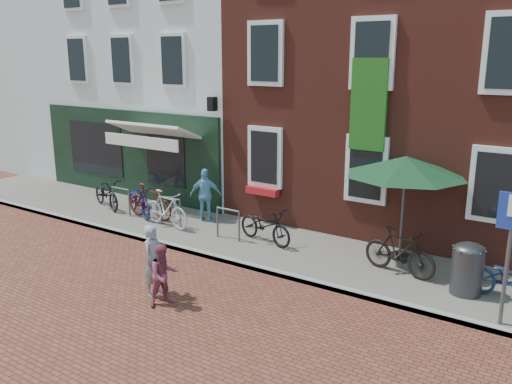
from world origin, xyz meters
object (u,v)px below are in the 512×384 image
Objects in this scene: parking_sign at (510,236)px; bicycle_0 at (107,193)px; bicycle_6 at (512,280)px; bicycle_5 at (400,252)px; parasol at (406,162)px; woman at (154,260)px; bicycle_3 at (166,209)px; bicycle_1 at (150,202)px; bicycle_4 at (265,225)px; boy at (164,275)px; bicycle_2 at (139,200)px; cafe_person at (206,195)px; litter_bin at (468,266)px.

parking_sign is 1.38× the size of bicycle_0.
bicycle_6 is (-0.01, 1.07, -1.20)m from parking_sign.
parasol is at bearing 27.80° from bicycle_5.
bicycle_3 is at bearing 31.57° from woman.
bicycle_1 is 1.00× the size of bicycle_5.
bicycle_0 is (-9.12, -0.92, -1.84)m from parasol.
parking_sign is at bearing -89.98° from bicycle_4.
bicycle_4 is (-3.23, -0.87, -1.84)m from parasol.
bicycle_5 is at bearing -80.13° from bicycle_3.
bicycle_0 is (-6.05, 3.84, -0.06)m from boy.
woman is at bearing -133.67° from bicycle_3.
boy is 5.97m from bicycle_2.
bicycle_0 is 1.00× the size of bicycle_6.
bicycle_1 is at bearing 173.30° from parking_sign.
cafe_person is 1.22m from bicycle_3.
cafe_person is (-8.26, 1.90, -0.89)m from parking_sign.
woman is 0.84× the size of bicycle_4.
litter_bin is 1.67m from parking_sign.
woman is at bearing -133.94° from bicycle_1.
litter_bin is at bearing 101.11° from bicycle_6.
bicycle_5 is at bearing -17.90° from boy.
parking_sign is at bearing -96.19° from bicycle_1.
bicycle_1 is (-9.74, 1.14, -1.15)m from parking_sign.
parking_sign is 6.67m from woman.
parasol is 6.61m from bicycle_3.
bicycle_1 is (-3.59, 3.52, -0.13)m from woman.
boy is (-4.84, -3.59, -0.07)m from litter_bin.
parking_sign is 2.84m from bicycle_5.
bicycle_0 is at bearing -174.23° from parasol.
boy is 0.73× the size of bicycle_5.
litter_bin is 0.65× the size of bicycle_0.
woman is 5.03m from bicycle_1.
woman is (-5.32, -3.36, 0.05)m from litter_bin.
bicycle_2 is 4.43m from bicycle_4.
boy is 4.68m from bicycle_3.
woman reaches higher than bicycle_1.
bicycle_0 and bicycle_4 have the same top height.
boy is at bearing 88.72° from cafe_person.
bicycle_3 is 6.54m from bicycle_5.
bicycle_4 is (0.32, 3.67, -0.18)m from woman.
bicycle_5 is (6.53, 0.37, 0.00)m from bicycle_3.
boy is 5.21m from cafe_person.
bicycle_5 reaches higher than bicycle_6.
bicycle_2 is (-4.11, 3.59, -0.18)m from woman.
bicycle_4 is at bearing 25.94° from boy.
woman is at bearing -147.72° from litter_bin.
bicycle_0 is at bearing 94.13° from bicycle_6.
parasol reaches higher than cafe_person.
parking_sign is 6.34m from boy.
boy is 5.54m from bicycle_1.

